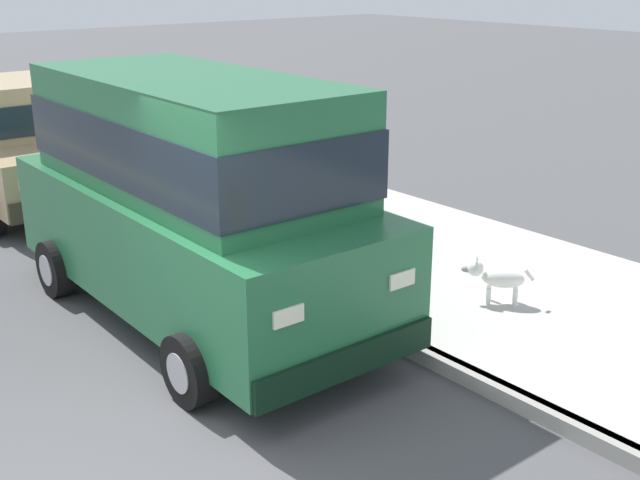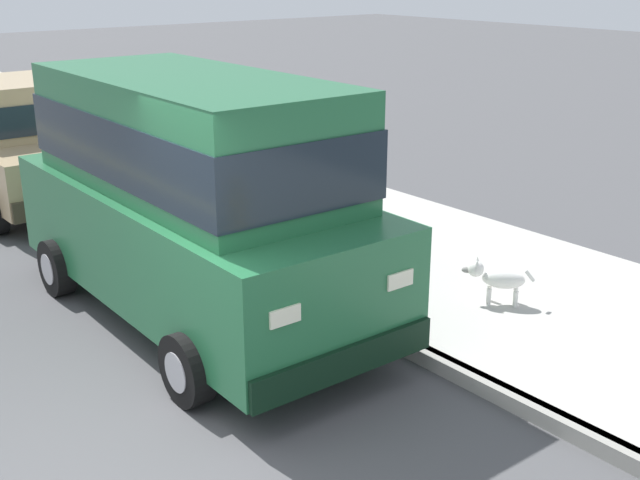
% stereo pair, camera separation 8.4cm
% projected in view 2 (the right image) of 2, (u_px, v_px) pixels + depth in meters
% --- Properties ---
extents(ground_plane, '(80.00, 80.00, 0.00)m').
position_uv_depth(ground_plane, '(86.00, 479.00, 5.73)').
color(ground_plane, '#4C4C4F').
extents(curb, '(0.16, 64.00, 0.14)m').
position_uv_depth(curb, '(402.00, 344.00, 7.61)').
color(curb, gray).
rests_on(curb, ground).
extents(sidewalk, '(3.60, 64.00, 0.14)m').
position_uv_depth(sidewalk, '(520.00, 297.00, 8.68)').
color(sidewalk, '#B7B5AD').
rests_on(sidewalk, ground).
extents(car_green_van, '(2.20, 4.94, 2.52)m').
position_uv_depth(car_green_van, '(193.00, 189.00, 7.94)').
color(car_green_van, '#23663D').
rests_on(car_green_van, ground).
extents(car_tan_hatchback, '(1.97, 3.81, 1.88)m').
position_uv_depth(car_tan_hatchback, '(19.00, 141.00, 12.03)').
color(car_tan_hatchback, tan).
rests_on(car_tan_hatchback, ground).
extents(dog_white, '(0.51, 0.62, 0.49)m').
position_uv_depth(dog_white, '(497.00, 278.00, 8.26)').
color(dog_white, white).
rests_on(dog_white, sidewalk).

